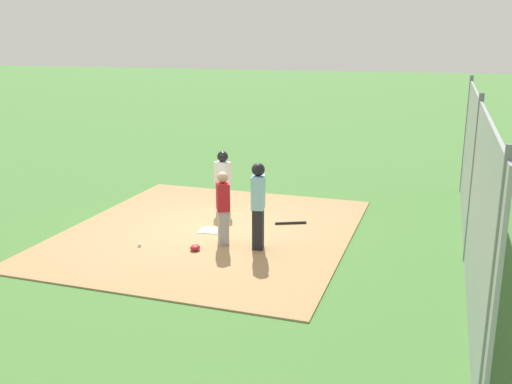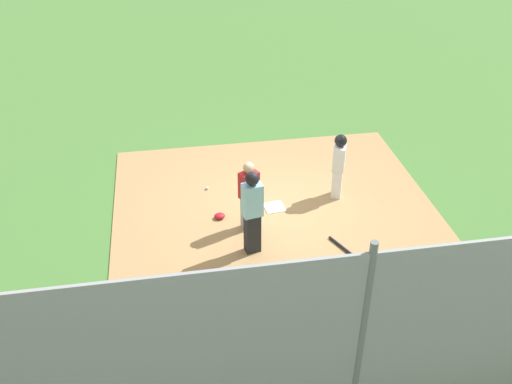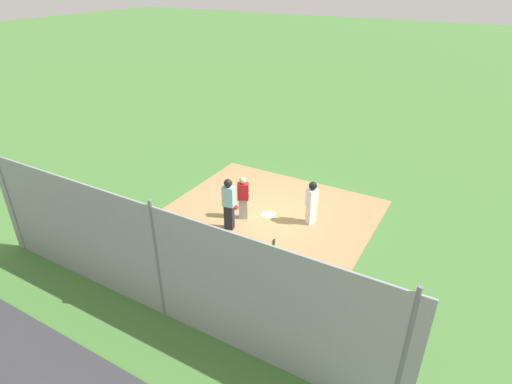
{
  "view_description": "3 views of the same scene",
  "coord_description": "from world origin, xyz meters",
  "views": [
    {
      "loc": [
        -11.6,
        -4.97,
        4.32
      ],
      "look_at": [
        0.62,
        -0.93,
        0.88
      ],
      "focal_mm": 40.17,
      "sensor_mm": 36.0,
      "label": 1
    },
    {
      "loc": [
        -2.18,
        -10.38,
        7.33
      ],
      "look_at": [
        -0.47,
        -0.28,
        0.68
      ],
      "focal_mm": 39.84,
      "sensor_mm": 36.0,
      "label": 2
    },
    {
      "loc": [
        5.98,
        -11.36,
        7.8
      ],
      "look_at": [
        -0.33,
        -0.32,
        1.02
      ],
      "focal_mm": 29.33,
      "sensor_mm": 36.0,
      "label": 3
    }
  ],
  "objects": [
    {
      "name": "baseball_bat",
      "position": [
        1.07,
        -1.66,
        0.06
      ],
      "size": [
        0.37,
        0.72,
        0.06
      ],
      "primitive_type": "cylinder",
      "rotation": [
        0.0,
        1.57,
        1.99
      ],
      "color": "black",
      "rests_on": "dirt_infield"
    },
    {
      "name": "ground_plane",
      "position": [
        0.0,
        0.0,
        0.0
      ],
      "size": [
        140.0,
        140.0,
        0.0
      ],
      "primitive_type": "plane",
      "color": "#477A38"
    },
    {
      "name": "home_plate",
      "position": [
        0.0,
        0.0,
        0.04
      ],
      "size": [
        0.49,
        0.49,
        0.02
      ],
      "primitive_type": "cube",
      "rotation": [
        0.0,
        0.0,
        0.11
      ],
      "color": "white",
      "rests_on": "dirt_infield"
    },
    {
      "name": "catcher_mask",
      "position": [
        -1.27,
        -0.21,
        0.09
      ],
      "size": [
        0.24,
        0.2,
        0.12
      ],
      "primitive_type": "ellipsoid",
      "color": "#B21923",
      "rests_on": "dirt_infield"
    },
    {
      "name": "umpire",
      "position": [
        -0.74,
        -1.42,
        1.02
      ],
      "size": [
        0.42,
        0.33,
        1.85
      ],
      "rotation": [
        0.0,
        0.0,
        1.76
      ],
      "color": "black",
      "rests_on": "dirt_infield"
    },
    {
      "name": "catcher",
      "position": [
        -0.68,
        -0.61,
        0.85
      ],
      "size": [
        0.46,
        0.41,
        1.59
      ],
      "rotation": [
        0.0,
        0.0,
        2.06
      ],
      "color": "#9E9EA3",
      "rests_on": "dirt_infield"
    },
    {
      "name": "baseball",
      "position": [
        -1.43,
        1.02,
        0.07
      ],
      "size": [
        0.07,
        0.07,
        0.07
      ],
      "primitive_type": "sphere",
      "color": "white",
      "rests_on": "dirt_infield"
    },
    {
      "name": "dirt_infield",
      "position": [
        0.0,
        0.0,
        0.01
      ],
      "size": [
        7.2,
        6.4,
        0.03
      ],
      "primitive_type": "cube",
      "color": "#A88456",
      "rests_on": "ground_plane"
    },
    {
      "name": "runner",
      "position": [
        1.51,
        0.25,
        0.92
      ],
      "size": [
        0.38,
        0.45,
        1.58
      ],
      "rotation": [
        0.0,
        0.0,
        2.76
      ],
      "color": "silver",
      "rests_on": "dirt_infield"
    },
    {
      "name": "backstop_fence",
      "position": [
        0.0,
        -5.59,
        1.6
      ],
      "size": [
        12.0,
        0.1,
        3.35
      ],
      "color": "#93999E",
      "rests_on": "ground_plane"
    }
  ]
}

